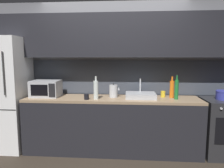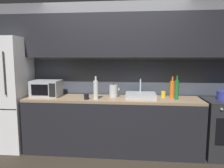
% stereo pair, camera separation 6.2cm
% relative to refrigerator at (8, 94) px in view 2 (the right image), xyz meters
% --- Properties ---
extents(back_wall, '(4.55, 0.44, 2.50)m').
position_rel_refrigerator_xyz_m(back_wall, '(1.79, 0.30, 0.61)').
color(back_wall, slate).
rests_on(back_wall, ground).
extents(counter_run, '(2.81, 0.60, 0.90)m').
position_rel_refrigerator_xyz_m(counter_run, '(1.79, 0.00, -0.49)').
color(counter_run, black).
rests_on(counter_run, ground).
extents(refrigerator, '(0.68, 0.69, 1.88)m').
position_rel_refrigerator_xyz_m(refrigerator, '(0.00, 0.00, 0.00)').
color(refrigerator, white).
rests_on(refrigerator, ground).
extents(oven_range, '(0.60, 0.62, 0.90)m').
position_rel_refrigerator_xyz_m(oven_range, '(3.53, -0.00, -0.49)').
color(oven_range, '#232326').
rests_on(oven_range, ground).
extents(microwave, '(0.46, 0.35, 0.27)m').
position_rel_refrigerator_xyz_m(microwave, '(0.68, 0.02, 0.10)').
color(microwave, '#A8AAAF').
rests_on(microwave, counter_run).
extents(sink_basin, '(0.48, 0.38, 0.30)m').
position_rel_refrigerator_xyz_m(sink_basin, '(2.25, 0.03, 0.00)').
color(sink_basin, '#ADAFB5').
rests_on(sink_basin, counter_run).
extents(kettle, '(0.17, 0.14, 0.23)m').
position_rel_refrigerator_xyz_m(kettle, '(1.81, 0.06, 0.07)').
color(kettle, '#B7BABF').
rests_on(kettle, counter_run).
extents(wine_bottle_green, '(0.06, 0.06, 0.37)m').
position_rel_refrigerator_xyz_m(wine_bottle_green, '(2.80, -0.04, 0.12)').
color(wine_bottle_green, '#1E6B2D').
rests_on(wine_bottle_green, counter_run).
extents(wine_bottle_orange, '(0.07, 0.07, 0.35)m').
position_rel_refrigerator_xyz_m(wine_bottle_orange, '(2.75, 0.08, 0.11)').
color(wine_bottle_orange, orange).
rests_on(wine_bottle_orange, counter_run).
extents(wine_bottle_clear, '(0.08, 0.08, 0.36)m').
position_rel_refrigerator_xyz_m(wine_bottle_clear, '(1.54, -0.13, 0.11)').
color(wine_bottle_clear, silver).
rests_on(wine_bottle_clear, counter_run).
extents(mug_yellow, '(0.08, 0.08, 0.10)m').
position_rel_refrigerator_xyz_m(mug_yellow, '(2.62, 0.12, 0.01)').
color(mug_yellow, gold).
rests_on(mug_yellow, counter_run).
extents(mug_dark, '(0.08, 0.08, 0.09)m').
position_rel_refrigerator_xyz_m(mug_dark, '(1.40, -0.17, 0.01)').
color(mug_dark, black).
rests_on(mug_dark, counter_run).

